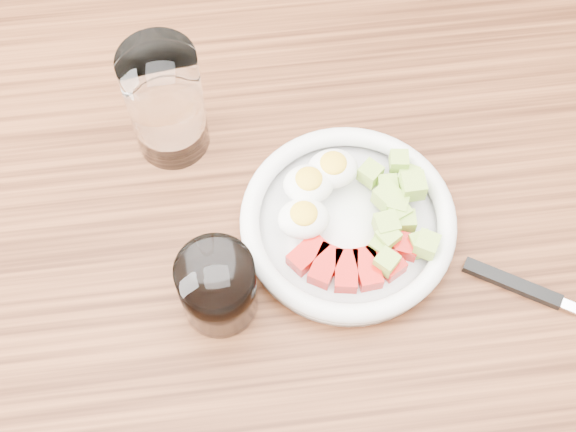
% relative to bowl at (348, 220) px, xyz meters
% --- Properties ---
extents(ground, '(4.00, 4.00, 0.00)m').
position_rel_bowl_xyz_m(ground, '(-0.05, -0.00, -0.79)').
color(ground, brown).
rests_on(ground, ground).
extents(dining_table, '(1.50, 0.90, 0.77)m').
position_rel_bowl_xyz_m(dining_table, '(-0.05, -0.00, -0.12)').
color(dining_table, brown).
rests_on(dining_table, ground).
extents(bowl, '(0.21, 0.21, 0.05)m').
position_rel_bowl_xyz_m(bowl, '(0.00, 0.00, 0.00)').
color(bowl, white).
rests_on(bowl, dining_table).
extents(fork, '(0.18, 0.12, 0.01)m').
position_rel_bowl_xyz_m(fork, '(0.17, -0.09, -0.01)').
color(fork, black).
rests_on(fork, dining_table).
extents(water_glass, '(0.07, 0.07, 0.13)m').
position_rel_bowl_xyz_m(water_glass, '(-0.16, 0.12, 0.05)').
color(water_glass, white).
rests_on(water_glass, dining_table).
extents(coffee_glass, '(0.07, 0.07, 0.08)m').
position_rel_bowl_xyz_m(coffee_glass, '(-0.13, -0.06, 0.02)').
color(coffee_glass, white).
rests_on(coffee_glass, dining_table).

